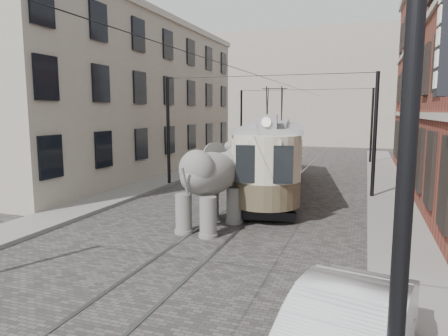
% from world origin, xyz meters
% --- Properties ---
extents(ground, '(120.00, 120.00, 0.00)m').
position_xyz_m(ground, '(0.00, 0.00, 0.00)').
color(ground, '#484543').
extents(tram_rails, '(1.54, 80.00, 0.02)m').
position_xyz_m(tram_rails, '(0.00, 0.00, 0.01)').
color(tram_rails, slate).
rests_on(tram_rails, ground).
extents(sidewalk_right, '(2.00, 60.00, 0.15)m').
position_xyz_m(sidewalk_right, '(6.00, 0.00, 0.07)').
color(sidewalk_right, slate).
rests_on(sidewalk_right, ground).
extents(sidewalk_left, '(2.00, 60.00, 0.15)m').
position_xyz_m(sidewalk_left, '(-6.50, 0.00, 0.07)').
color(sidewalk_left, slate).
rests_on(sidewalk_left, ground).
extents(stucco_building, '(7.00, 24.00, 10.00)m').
position_xyz_m(stucco_building, '(-11.00, 10.00, 5.00)').
color(stucco_building, gray).
rests_on(stucco_building, ground).
extents(distant_block, '(28.00, 10.00, 14.00)m').
position_xyz_m(distant_block, '(0.00, 40.00, 7.00)').
color(distant_block, gray).
rests_on(distant_block, ground).
extents(catenary, '(11.00, 30.20, 6.00)m').
position_xyz_m(catenary, '(-0.20, 5.00, 3.00)').
color(catenary, black).
rests_on(catenary, ground).
extents(tram, '(5.06, 13.86, 5.39)m').
position_xyz_m(tram, '(0.22, 6.76, 2.70)').
color(tram, '#BFB69B').
rests_on(tram, ground).
extents(elephant, '(3.46, 5.33, 3.04)m').
position_xyz_m(elephant, '(-0.37, -1.11, 1.52)').
color(elephant, slate).
rests_on(elephant, ground).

